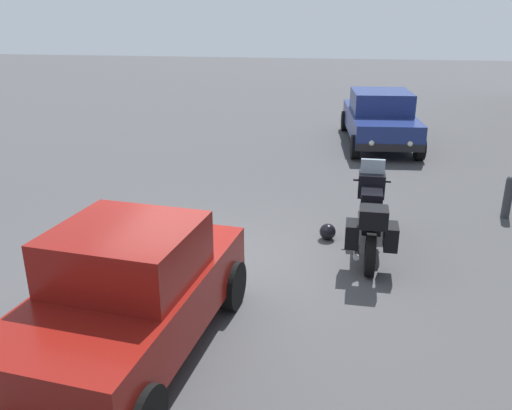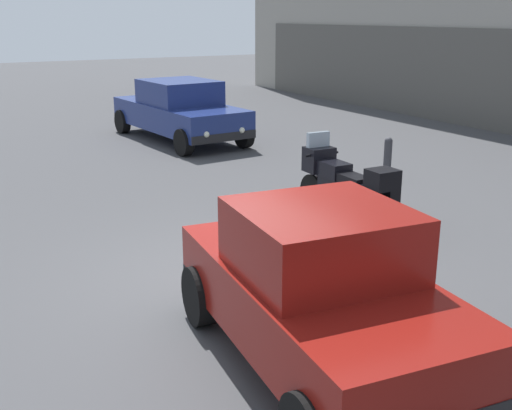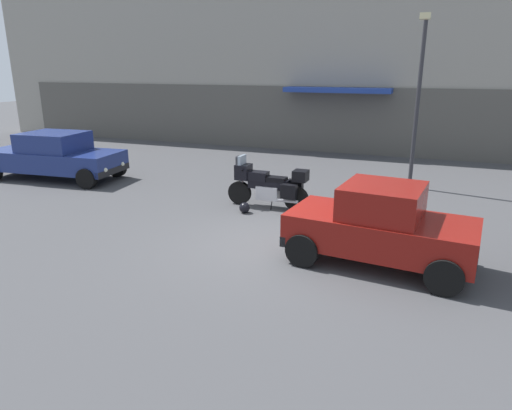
% 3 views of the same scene
% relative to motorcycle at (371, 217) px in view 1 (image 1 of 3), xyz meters
% --- Properties ---
extents(ground_plane, '(80.00, 80.00, 0.00)m').
position_rel_motorcycle_xyz_m(ground_plane, '(0.96, -2.45, -0.62)').
color(ground_plane, '#424244').
extents(motorcycle, '(2.26, 0.77, 1.36)m').
position_rel_motorcycle_xyz_m(motorcycle, '(0.00, 0.00, 0.00)').
color(motorcycle, black).
rests_on(motorcycle, ground).
extents(helmet, '(0.28, 0.28, 0.28)m').
position_rel_motorcycle_xyz_m(helmet, '(-0.42, -0.67, -0.48)').
color(helmet, black).
rests_on(helmet, ground).
extents(car_sedan_far, '(4.68, 2.26, 1.56)m').
position_rel_motorcycle_xyz_m(car_sedan_far, '(-7.76, 0.50, 0.16)').
color(car_sedan_far, navy).
rests_on(car_sedan_far, ground).
extents(car_compact_side, '(3.59, 2.03, 1.56)m').
position_rel_motorcycle_xyz_m(car_compact_side, '(3.18, -2.70, 0.15)').
color(car_compact_side, maroon).
rests_on(car_compact_side, ground).
extents(bollard_curbside, '(0.16, 0.16, 0.82)m').
position_rel_motorcycle_xyz_m(bollard_curbside, '(-2.04, 2.62, -0.18)').
color(bollard_curbside, '#333338').
rests_on(bollard_curbside, ground).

